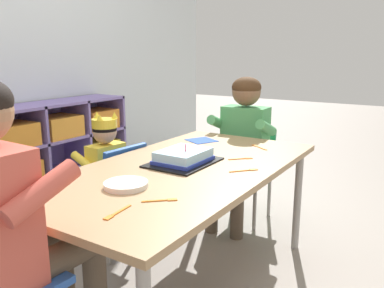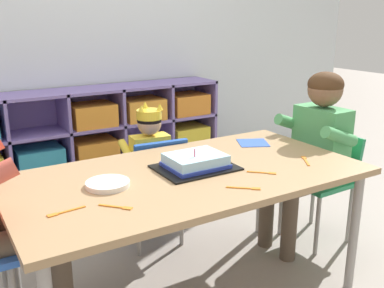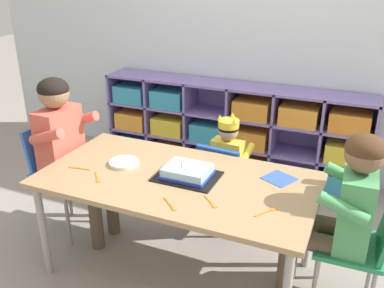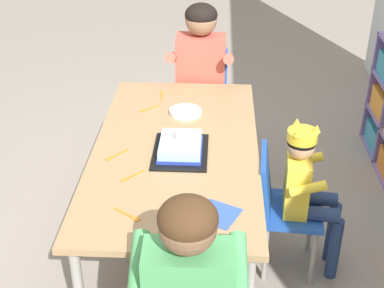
{
  "view_description": "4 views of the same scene",
  "coord_description": "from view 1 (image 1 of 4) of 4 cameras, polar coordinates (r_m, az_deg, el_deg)",
  "views": [
    {
      "loc": [
        -1.47,
        -0.99,
        1.15
      ],
      "look_at": [
        0.1,
        0.01,
        0.72
      ],
      "focal_mm": 37.13,
      "sensor_mm": 36.0,
      "label": 1
    },
    {
      "loc": [
        -0.92,
        -1.54,
        1.28
      ],
      "look_at": [
        0.03,
        0.03,
        0.74
      ],
      "focal_mm": 41.17,
      "sensor_mm": 36.0,
      "label": 2
    },
    {
      "loc": [
        0.91,
        -1.88,
        1.72
      ],
      "look_at": [
        0.06,
        0.08,
        0.81
      ],
      "focal_mm": 39.63,
      "sensor_mm": 36.0,
      "label": 3
    },
    {
      "loc": [
        2.29,
        0.2,
        1.98
      ],
      "look_at": [
        0.05,
        0.08,
        0.68
      ],
      "focal_mm": 51.38,
      "sensor_mm": 36.0,
      "label": 4
    }
  ],
  "objects": [
    {
      "name": "fork_scattered_mid_table",
      "position": [
        1.35,
        -10.81,
        -9.72
      ],
      "size": [
        0.14,
        0.03,
        0.0
      ],
      "rotation": [
        0.0,
        0.0,
        0.1
      ],
      "color": "orange",
      "rests_on": "activity_table"
    },
    {
      "name": "guest_at_table_side",
      "position": [
        2.65,
        7.14,
        1.11
      ],
      "size": [
        0.44,
        0.41,
        0.99
      ],
      "rotation": [
        0.0,
        0.0,
        -1.55
      ],
      "color": "#4C9E5B",
      "rests_on": "ground"
    },
    {
      "name": "fork_at_table_front_edge",
      "position": [
        2.25,
        9.55,
        -0.42
      ],
      "size": [
        0.09,
        0.12,
        0.0
      ],
      "rotation": [
        0.0,
        0.0,
        4.12
      ],
      "color": "orange",
      "rests_on": "activity_table"
    },
    {
      "name": "ground",
      "position": [
        2.11,
        -1.3,
        -19.84
      ],
      "size": [
        16.0,
        16.0,
        0.0
      ],
      "primitive_type": "plane",
      "color": "gray"
    },
    {
      "name": "classroom_chair_blue",
      "position": [
        2.31,
        -10.96,
        -6.61
      ],
      "size": [
        0.34,
        0.34,
        0.65
      ],
      "rotation": [
        0.0,
        0.0,
        3.06
      ],
      "color": "#1E4CA8",
      "rests_on": "ground"
    },
    {
      "name": "activity_table",
      "position": [
        1.86,
        -1.39,
        -4.7
      ],
      "size": [
        1.53,
        0.8,
        0.63
      ],
      "color": "#A37F56",
      "rests_on": "ground"
    },
    {
      "name": "birthday_cake_on_tray",
      "position": [
        1.9,
        -1.24,
        -1.98
      ],
      "size": [
        0.34,
        0.26,
        0.1
      ],
      "color": "black",
      "rests_on": "activity_table"
    },
    {
      "name": "fork_near_cake_tray",
      "position": [
        1.8,
        7.67,
        -3.77
      ],
      "size": [
        0.11,
        0.1,
        0.0
      ],
      "rotation": [
        0.0,
        0.0,
        2.45
      ],
      "color": "orange",
      "rests_on": "activity_table"
    },
    {
      "name": "paper_plate_stack",
      "position": [
        1.59,
        -9.47,
        -5.77
      ],
      "size": [
        0.17,
        0.17,
        0.02
      ],
      "primitive_type": "cylinder",
      "color": "white",
      "rests_on": "activity_table"
    },
    {
      "name": "classroom_chair_guest_side",
      "position": [
        2.8,
        7.93,
        -2.89
      ],
      "size": [
        0.36,
        0.35,
        0.62
      ],
      "rotation": [
        0.0,
        0.0,
        -1.55
      ],
      "color": "#238451",
      "rests_on": "ground"
    },
    {
      "name": "child_with_crown",
      "position": [
        2.35,
        -12.88,
        -3.03
      ],
      "size": [
        0.31,
        0.31,
        0.82
      ],
      "rotation": [
        0.0,
        0.0,
        3.06
      ],
      "color": "yellow",
      "rests_on": "ground"
    },
    {
      "name": "paper_napkin_square",
      "position": [
        2.39,
        1.39,
        0.52
      ],
      "size": [
        0.2,
        0.2,
        0.0
      ],
      "primitive_type": "cube",
      "rotation": [
        0.0,
        0.0,
        -0.46
      ],
      "color": "#3356B7",
      "rests_on": "activity_table"
    },
    {
      "name": "adult_helper_seated",
      "position": [
        1.35,
        -24.64,
        -8.53
      ],
      "size": [
        0.44,
        0.41,
        1.09
      ],
      "rotation": [
        0.0,
        0.0,
        1.55
      ],
      "color": "#D15647",
      "rests_on": "ground"
    },
    {
      "name": "fork_beside_plate_stack",
      "position": [
        1.99,
        7.2,
        -2.09
      ],
      "size": [
        0.1,
        0.1,
        0.0
      ],
      "rotation": [
        0.0,
        0.0,
        2.39
      ],
      "color": "orange",
      "rests_on": "activity_table"
    },
    {
      "name": "fork_near_child_seat",
      "position": [
        1.44,
        -4.32,
        -8.06
      ],
      "size": [
        0.1,
        0.1,
        0.0
      ],
      "rotation": [
        0.0,
        0.0,
        2.32
      ],
      "color": "orange",
      "rests_on": "activity_table"
    }
  ]
}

